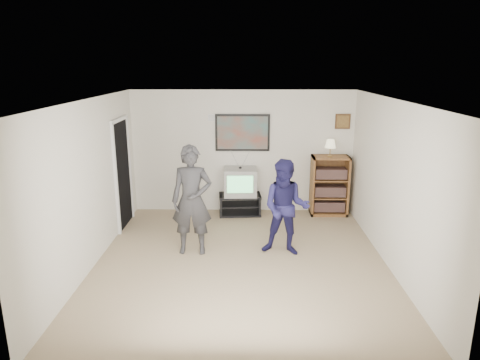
{
  "coord_description": "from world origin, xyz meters",
  "views": [
    {
      "loc": [
        0.08,
        -6.08,
        2.99
      ],
      "look_at": [
        -0.02,
        0.68,
        1.15
      ],
      "focal_mm": 32.0,
      "sensor_mm": 36.0,
      "label": 1
    }
  ],
  "objects_px": {
    "person_short": "(286,208)",
    "bookshelf": "(329,185)",
    "media_stand": "(240,204)",
    "crt_television": "(240,182)",
    "person_tall": "(192,200)"
  },
  "relations": [
    {
      "from": "media_stand",
      "to": "person_short",
      "type": "distance_m",
      "value": 2.09
    },
    {
      "from": "person_tall",
      "to": "person_short",
      "type": "height_order",
      "value": "person_tall"
    },
    {
      "from": "crt_television",
      "to": "person_tall",
      "type": "height_order",
      "value": "person_tall"
    },
    {
      "from": "crt_television",
      "to": "person_short",
      "type": "height_order",
      "value": "person_short"
    },
    {
      "from": "media_stand",
      "to": "bookshelf",
      "type": "bearing_deg",
      "value": -2.75
    },
    {
      "from": "media_stand",
      "to": "crt_television",
      "type": "xyz_separation_m",
      "value": [
        0.01,
        0.0,
        0.48
      ]
    },
    {
      "from": "media_stand",
      "to": "bookshelf",
      "type": "distance_m",
      "value": 1.86
    },
    {
      "from": "media_stand",
      "to": "person_tall",
      "type": "bearing_deg",
      "value": -116.31
    },
    {
      "from": "media_stand",
      "to": "person_short",
      "type": "height_order",
      "value": "person_short"
    },
    {
      "from": "crt_television",
      "to": "bookshelf",
      "type": "distance_m",
      "value": 1.81
    },
    {
      "from": "media_stand",
      "to": "bookshelf",
      "type": "relative_size",
      "value": 0.72
    },
    {
      "from": "crt_television",
      "to": "bookshelf",
      "type": "height_order",
      "value": "bookshelf"
    },
    {
      "from": "person_short",
      "to": "bookshelf",
      "type": "bearing_deg",
      "value": 71.94
    },
    {
      "from": "media_stand",
      "to": "bookshelf",
      "type": "height_order",
      "value": "bookshelf"
    },
    {
      "from": "crt_television",
      "to": "person_short",
      "type": "xyz_separation_m",
      "value": [
        0.75,
        -1.86,
        0.09
      ]
    }
  ]
}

